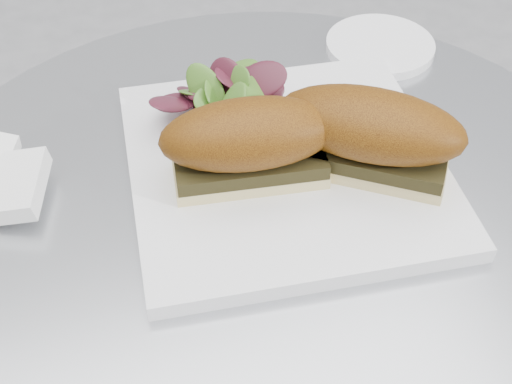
% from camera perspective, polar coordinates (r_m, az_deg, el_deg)
% --- Properties ---
extents(table, '(0.70, 0.70, 0.73)m').
position_cam_1_polar(table, '(0.83, 0.95, -13.68)').
color(table, silver).
rests_on(table, ground).
extents(plate, '(0.32, 0.32, 0.02)m').
position_cam_1_polar(plate, '(0.67, 2.36, 2.11)').
color(plate, white).
rests_on(plate, table).
extents(sandwich_left, '(0.17, 0.10, 0.08)m').
position_cam_1_polar(sandwich_left, '(0.62, -0.52, 4.05)').
color(sandwich_left, '#F3DD98').
rests_on(sandwich_left, plate).
extents(sandwich_right, '(0.18, 0.16, 0.08)m').
position_cam_1_polar(sandwich_right, '(0.64, 9.06, 4.73)').
color(sandwich_right, '#F3DD98').
rests_on(sandwich_right, plate).
extents(salad, '(0.10, 0.10, 0.05)m').
position_cam_1_polar(salad, '(0.70, -3.34, 7.83)').
color(salad, '#507F29').
rests_on(salad, plate).
extents(saucer, '(0.12, 0.12, 0.01)m').
position_cam_1_polar(saucer, '(0.85, 9.90, 11.43)').
color(saucer, white).
rests_on(saucer, table).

